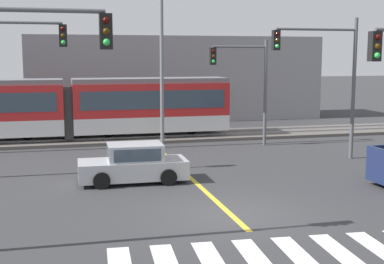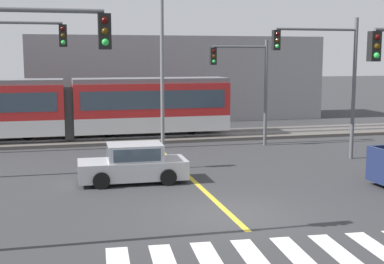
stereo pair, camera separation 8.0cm
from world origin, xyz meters
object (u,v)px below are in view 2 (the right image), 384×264
(light_rail_tram, at_px, (68,106))
(street_lamp_centre, at_px, (165,48))
(traffic_light_far_right, at_px, (247,76))
(traffic_light_near_left, at_px, (11,82))
(traffic_light_mid_right, at_px, (328,68))
(sedan_crossing, at_px, (133,164))

(light_rail_tram, relative_size, street_lamp_centre, 1.94)
(traffic_light_far_right, bearing_deg, traffic_light_near_left, -129.28)
(light_rail_tram, distance_m, traffic_light_far_right, 10.25)
(traffic_light_near_left, relative_size, street_lamp_centre, 0.69)
(traffic_light_far_right, distance_m, street_lamp_centre, 4.68)
(traffic_light_mid_right, bearing_deg, traffic_light_far_right, 116.78)
(traffic_light_mid_right, height_order, traffic_light_far_right, traffic_light_mid_right)
(sedan_crossing, height_order, street_lamp_centre, street_lamp_centre)
(light_rail_tram, distance_m, sedan_crossing, 10.98)
(light_rail_tram, distance_m, traffic_light_near_left, 17.43)
(light_rail_tram, relative_size, traffic_light_mid_right, 2.78)
(sedan_crossing, distance_m, traffic_light_mid_right, 10.40)
(light_rail_tram, bearing_deg, traffic_light_mid_right, -35.67)
(street_lamp_centre, bearing_deg, sedan_crossing, -110.14)
(sedan_crossing, relative_size, traffic_light_mid_right, 0.64)
(traffic_light_far_right, bearing_deg, sedan_crossing, -136.06)
(traffic_light_near_left, height_order, traffic_light_mid_right, traffic_light_mid_right)
(sedan_crossing, relative_size, traffic_light_far_right, 0.74)
(light_rail_tram, distance_m, traffic_light_mid_right, 14.58)
(traffic_light_near_left, bearing_deg, traffic_light_far_right, 50.72)
(traffic_light_mid_right, bearing_deg, street_lamp_centre, 142.04)
(traffic_light_near_left, distance_m, traffic_light_mid_right, 15.97)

